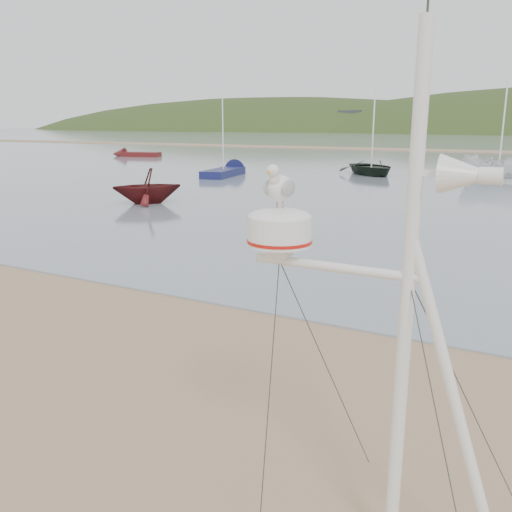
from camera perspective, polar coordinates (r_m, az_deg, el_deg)
The scene contains 8 objects.
ground at distance 8.57m, azimuth -19.79°, elevation -12.46°, with size 560.00×560.00×0.00m, color #907053.
sandbar at distance 75.31m, azimuth 24.19°, elevation 9.96°, with size 560.00×7.00×0.07m, color #907053.
mast_rig at distance 4.76m, azimuth 13.81°, elevation -16.72°, with size 2.37×2.53×5.36m.
boat_dark at distance 39.72m, azimuth 12.19°, elevation 11.93°, with size 3.56×1.03×4.98m, color black.
boat_red at distance 25.48m, azimuth -11.48°, elevation 8.88°, with size 2.65×1.62×3.07m, color #501213.
boat_white at distance 37.90m, azimuth 24.40°, elevation 10.62°, with size 1.71×1.76×4.55m, color silver.
dinghy_red_far at distance 61.72m, azimuth -13.13°, elevation 10.40°, with size 5.77×2.61×1.36m.
sailboat_blue_near at distance 39.57m, azimuth -2.58°, elevation 8.99°, with size 2.71×6.61×6.42m.
Camera 1 is at (5.91, -4.99, 3.69)m, focal length 38.00 mm.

